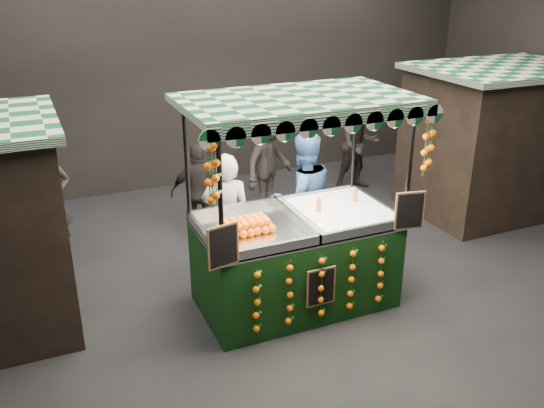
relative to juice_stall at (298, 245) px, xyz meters
name	(u,v)px	position (x,y,z in m)	size (l,w,h in m)	color
ground	(313,296)	(0.28, 0.08, -0.86)	(12.00, 12.00, 0.00)	black
market_hall	(321,40)	(0.28, 0.08, 2.53)	(12.10, 10.10, 5.05)	black
neighbour_stall_right	(496,139)	(4.68, 1.58, 0.45)	(3.00, 2.20, 2.60)	black
juice_stall	(298,245)	(0.00, 0.00, 0.00)	(2.86, 1.68, 2.77)	black
vendor_grey	(227,219)	(-0.61, 0.99, 0.08)	(0.81, 0.69, 1.88)	gray
vendor_blue	(303,199)	(0.59, 1.05, 0.15)	(1.00, 0.79, 2.02)	#284D82
shopper_0	(47,202)	(-2.84, 2.55, 0.11)	(0.73, 0.50, 1.94)	#2E2625
shopper_1	(359,145)	(3.01, 3.42, 0.04)	(0.92, 0.74, 1.80)	black
shopper_2	(200,192)	(-0.55, 2.49, -0.06)	(1.00, 0.64, 1.59)	black
shopper_3	(269,161)	(0.92, 3.05, 0.09)	(1.42, 1.24, 1.90)	#282221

